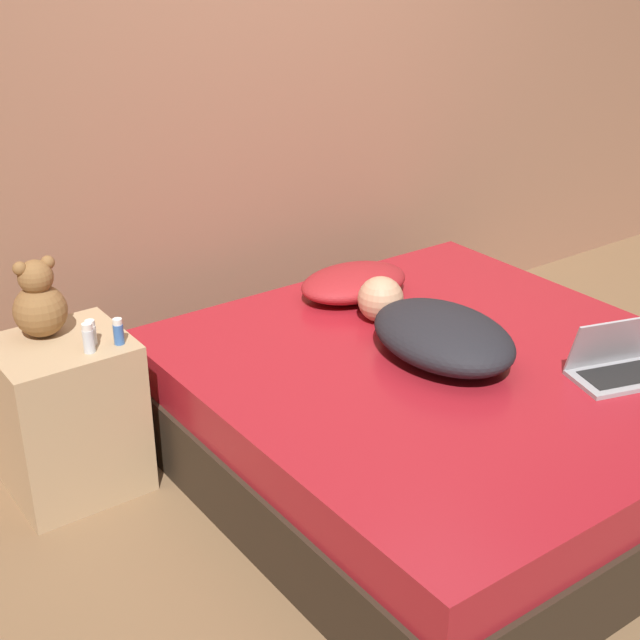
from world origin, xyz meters
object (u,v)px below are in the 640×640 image
(laptop, at_px, (621,363))
(pillow, at_px, (354,282))
(teddy_bear, at_px, (39,302))
(bottle_clear, at_px, (88,338))
(bottle_blue, at_px, (118,332))
(person_lying, at_px, (436,331))
(bottle_white, at_px, (91,333))

(laptop, bearing_deg, pillow, 123.09)
(teddy_bear, xyz_separation_m, bottle_clear, (0.08, -0.22, -0.07))
(bottle_blue, bearing_deg, pillow, 4.91)
(person_lying, distance_m, bottle_blue, 1.11)
(pillow, relative_size, bottle_white, 5.43)
(laptop, xyz_separation_m, teddy_bear, (-1.57, 1.21, 0.20))
(bottle_clear, bearing_deg, bottle_white, 60.14)
(bottle_clear, bearing_deg, laptop, -33.58)
(laptop, height_order, teddy_bear, teddy_bear)
(pillow, relative_size, laptop, 1.21)
(teddy_bear, xyz_separation_m, bottle_blue, (0.18, -0.22, -0.08))
(pillow, height_order, bottle_blue, bottle_blue)
(pillow, xyz_separation_m, bottle_blue, (-1.07, -0.09, 0.11))
(person_lying, distance_m, teddy_bear, 1.38)
(pillow, xyz_separation_m, bottle_clear, (-1.18, -0.09, 0.12))
(laptop, distance_m, bottle_clear, 1.79)
(person_lying, relative_size, bottle_white, 8.77)
(laptop, relative_size, teddy_bear, 1.42)
(person_lying, relative_size, bottle_blue, 8.42)
(pillow, height_order, teddy_bear, teddy_bear)
(teddy_bear, bearing_deg, bottle_clear, -70.44)
(person_lying, relative_size, teddy_bear, 2.77)
(pillow, relative_size, bottle_clear, 4.64)
(pillow, bearing_deg, bottle_clear, -175.56)
(pillow, height_order, laptop, laptop)
(bottle_blue, height_order, bottle_clear, bottle_clear)
(pillow, distance_m, bottle_clear, 1.19)
(laptop, height_order, bottle_white, bottle_white)
(person_lying, bearing_deg, bottle_blue, 157.13)
(person_lying, height_order, laptop, laptop)
(teddy_bear, bearing_deg, pillow, -5.71)
(bottle_blue, xyz_separation_m, bottle_clear, (-0.10, 0.00, 0.01))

